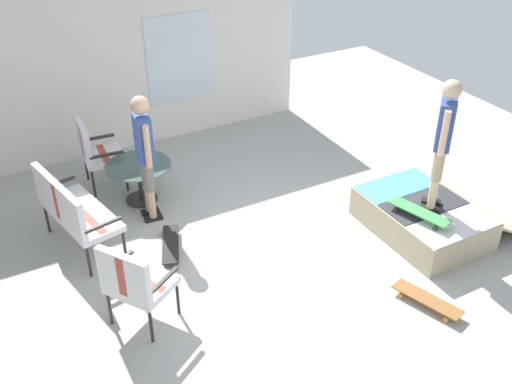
# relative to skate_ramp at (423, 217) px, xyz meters

# --- Properties ---
(ground_plane) EXTENTS (12.00, 12.00, 0.10)m
(ground_plane) POSITION_rel_skate_ramp_xyz_m (0.41, 2.02, -0.26)
(ground_plane) COLOR #A8A8A3
(house_facade) EXTENTS (0.23, 6.00, 2.59)m
(house_facade) POSITION_rel_skate_ramp_xyz_m (4.21, 2.50, 1.08)
(house_facade) COLOR white
(house_facade) RESTS_ON ground_plane
(skate_ramp) EXTENTS (1.59, 1.67, 0.42)m
(skate_ramp) POSITION_rel_skate_ramp_xyz_m (0.00, 0.00, 0.00)
(skate_ramp) COLOR tan
(skate_ramp) RESTS_ON ground_plane
(patio_bench) EXTENTS (1.33, 0.79, 1.02)m
(patio_bench) POSITION_rel_skate_ramp_xyz_m (1.76, 4.04, 0.40)
(patio_bench) COLOR #2D2823
(patio_bench) RESTS_ON ground_plane
(patio_chair_near_house) EXTENTS (0.66, 0.60, 1.02)m
(patio_chair_near_house) POSITION_rel_skate_ramp_xyz_m (3.12, 3.37, 0.40)
(patio_chair_near_house) COLOR #2D2823
(patio_chair_near_house) RESTS_ON ground_plane
(patio_chair_by_wall) EXTENTS (0.82, 0.80, 1.02)m
(patio_chair_by_wall) POSITION_rel_skate_ramp_xyz_m (0.13, 3.82, 0.40)
(patio_chair_by_wall) COLOR #2D2823
(patio_chair_by_wall) RESTS_ON ground_plane
(patio_table) EXTENTS (0.90, 0.90, 0.57)m
(patio_table) POSITION_rel_skate_ramp_xyz_m (2.47, 2.96, 0.19)
(patio_table) COLOR #2D2823
(patio_table) RESTS_ON ground_plane
(person_watching) EXTENTS (0.48, 0.27, 1.75)m
(person_watching) POSITION_rel_skate_ramp_xyz_m (2.01, 2.98, 0.82)
(person_watching) COLOR black
(person_watching) RESTS_ON ground_plane
(person_skater) EXTENTS (0.37, 0.37, 1.69)m
(person_skater) POSITION_rel_skate_ramp_xyz_m (-0.09, 0.01, 1.20)
(person_skater) COLOR black
(person_skater) RESTS_ON skate_ramp
(skateboard_by_bench) EXTENTS (0.82, 0.49, 0.10)m
(skateboard_by_bench) POSITION_rel_skate_ramp_xyz_m (1.19, 3.03, -0.13)
(skateboard_by_bench) COLOR black
(skateboard_by_bench) RESTS_ON ground_plane
(skateboard_spare) EXTENTS (0.82, 0.43, 0.10)m
(skateboard_spare) POSITION_rel_skate_ramp_xyz_m (-1.11, 0.93, -0.13)
(skateboard_spare) COLOR brown
(skateboard_spare) RESTS_ON ground_plane
(skateboard_on_ramp) EXTENTS (0.82, 0.41, 0.10)m
(skateboard_on_ramp) POSITION_rel_skate_ramp_xyz_m (-0.20, 0.31, 0.30)
(skateboard_on_ramp) COLOR #3F8C4C
(skateboard_on_ramp) RESTS_ON skate_ramp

